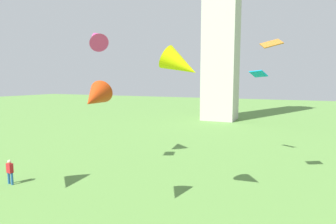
{
  "coord_description": "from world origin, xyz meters",
  "views": [
    {
      "loc": [
        5.78,
        5.55,
        7.16
      ],
      "look_at": [
        -1.69,
        21.98,
        5.1
      ],
      "focal_mm": 28.59,
      "sensor_mm": 36.0,
      "label": 1
    }
  ],
  "objects_px": {
    "kite_flying_7": "(96,38)",
    "kite_flying_10": "(258,74)",
    "kite_flying_1": "(95,98)",
    "person_2": "(10,170)",
    "kite_flying_8": "(271,44)",
    "kite_flying_4": "(181,65)"
  },
  "relations": [
    {
      "from": "kite_flying_4",
      "to": "kite_flying_7",
      "type": "xyz_separation_m",
      "value": [
        -9.69,
        5.18,
        2.77
      ]
    },
    {
      "from": "kite_flying_8",
      "to": "kite_flying_10",
      "type": "bearing_deg",
      "value": 78.81
    },
    {
      "from": "kite_flying_7",
      "to": "kite_flying_10",
      "type": "relative_size",
      "value": 1.78
    },
    {
      "from": "person_2",
      "to": "kite_flying_8",
      "type": "bearing_deg",
      "value": 27.2
    },
    {
      "from": "kite_flying_1",
      "to": "kite_flying_8",
      "type": "xyz_separation_m",
      "value": [
        7.35,
        8.31,
        3.18
      ]
    },
    {
      "from": "kite_flying_1",
      "to": "kite_flying_7",
      "type": "bearing_deg",
      "value": 114.2
    },
    {
      "from": "kite_flying_1",
      "to": "kite_flying_7",
      "type": "xyz_separation_m",
      "value": [
        -6.4,
        8.08,
        4.42
      ]
    },
    {
      "from": "person_2",
      "to": "kite_flying_10",
      "type": "height_order",
      "value": "kite_flying_10"
    },
    {
      "from": "kite_flying_7",
      "to": "kite_flying_10",
      "type": "distance_m",
      "value": 14.63
    },
    {
      "from": "kite_flying_4",
      "to": "kite_flying_8",
      "type": "relative_size",
      "value": 1.58
    },
    {
      "from": "kite_flying_10",
      "to": "kite_flying_7",
      "type": "bearing_deg",
      "value": 65.87
    },
    {
      "from": "kite_flying_8",
      "to": "kite_flying_7",
      "type": "bearing_deg",
      "value": 158.21
    },
    {
      "from": "person_2",
      "to": "kite_flying_10",
      "type": "bearing_deg",
      "value": 47.9
    },
    {
      "from": "kite_flying_4",
      "to": "kite_flying_1",
      "type": "bearing_deg",
      "value": 128.47
    },
    {
      "from": "person_2",
      "to": "kite_flying_1",
      "type": "bearing_deg",
      "value": -5.25
    },
    {
      "from": "kite_flying_4",
      "to": "kite_flying_8",
      "type": "xyz_separation_m",
      "value": [
        4.06,
        5.41,
        1.53
      ]
    },
    {
      "from": "kite_flying_10",
      "to": "person_2",
      "type": "bearing_deg",
      "value": 77.86
    },
    {
      "from": "person_2",
      "to": "kite_flying_10",
      "type": "relative_size",
      "value": 1.02
    },
    {
      "from": "kite_flying_7",
      "to": "kite_flying_8",
      "type": "relative_size",
      "value": 2.08
    },
    {
      "from": "kite_flying_7",
      "to": "kite_flying_8",
      "type": "height_order",
      "value": "kite_flying_7"
    },
    {
      "from": "kite_flying_1",
      "to": "kite_flying_8",
      "type": "bearing_deg",
      "value": 34.34
    },
    {
      "from": "kite_flying_4",
      "to": "kite_flying_10",
      "type": "bearing_deg",
      "value": -14.55
    }
  ]
}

